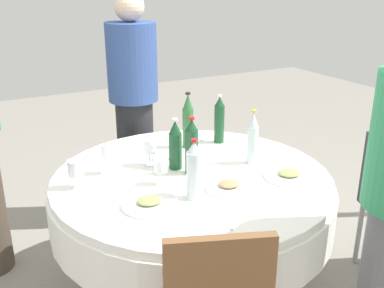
% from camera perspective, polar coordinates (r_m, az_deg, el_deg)
% --- Properties ---
extents(dining_table, '(1.46, 1.46, 0.74)m').
position_cam_1_polar(dining_table, '(2.39, -0.00, -7.12)').
color(dining_table, white).
rests_on(dining_table, ground_plane).
extents(bottle_clear_near, '(0.06, 0.06, 0.30)m').
position_cam_1_polar(bottle_clear_near, '(2.45, 7.69, 0.66)').
color(bottle_clear_near, silver).
rests_on(bottle_clear_near, dining_table).
extents(bottle_green_outer, '(0.06, 0.06, 0.34)m').
position_cam_1_polar(bottle_green_outer, '(2.65, -0.51, 2.81)').
color(bottle_green_outer, '#2D6B38').
rests_on(bottle_green_outer, dining_table).
extents(bottle_dark_green_far, '(0.07, 0.07, 0.30)m').
position_cam_1_polar(bottle_dark_green_far, '(2.30, -0.04, -0.42)').
color(bottle_dark_green_far, '#194728').
rests_on(bottle_dark_green_far, dining_table).
extents(bottle_clear_north, '(0.07, 0.07, 0.29)m').
position_cam_1_polar(bottle_clear_north, '(2.04, 0.25, -3.46)').
color(bottle_clear_north, silver).
rests_on(bottle_clear_north, dining_table).
extents(bottle_dark_green_east, '(0.07, 0.07, 0.28)m').
position_cam_1_polar(bottle_dark_green_east, '(2.36, -2.13, -0.20)').
color(bottle_dark_green_east, '#194728').
rests_on(bottle_dark_green_east, dining_table).
extents(bottle_dark_green_mid, '(0.06, 0.06, 0.30)m').
position_cam_1_polar(bottle_dark_green_mid, '(2.74, 3.48, 3.02)').
color(bottle_dark_green_mid, '#194728').
rests_on(bottle_dark_green_mid, dining_table).
extents(wine_glass_north, '(0.07, 0.07, 0.15)m').
position_cam_1_polar(wine_glass_north, '(2.41, -5.48, -0.36)').
color(wine_glass_north, white).
rests_on(wine_glass_north, dining_table).
extents(wine_glass_east, '(0.06, 0.06, 0.16)m').
position_cam_1_polar(wine_glass_east, '(2.34, -10.66, -1.17)').
color(wine_glass_east, white).
rests_on(wine_glass_east, dining_table).
extents(wine_glass_mid, '(0.06, 0.06, 0.13)m').
position_cam_1_polar(wine_glass_mid, '(2.20, -3.99, -2.93)').
color(wine_glass_mid, white).
rests_on(wine_glass_mid, dining_table).
extents(wine_glass_right, '(0.06, 0.06, 0.15)m').
position_cam_1_polar(wine_glass_right, '(2.48, -2.11, 0.41)').
color(wine_glass_right, white).
rests_on(wine_glass_right, dining_table).
extents(wine_glass_left, '(0.07, 0.07, 0.14)m').
position_cam_1_polar(wine_glass_left, '(2.22, -14.54, -3.04)').
color(wine_glass_left, white).
rests_on(wine_glass_left, dining_table).
extents(plate_left, '(0.26, 0.26, 0.04)m').
position_cam_1_polar(plate_left, '(2.35, 12.20, -3.91)').
color(plate_left, white).
rests_on(plate_left, dining_table).
extents(plate_west, '(0.26, 0.26, 0.04)m').
position_cam_1_polar(plate_west, '(2.04, -5.39, -7.47)').
color(plate_west, white).
rests_on(plate_west, dining_table).
extents(plate_south, '(0.23, 0.23, 0.04)m').
position_cam_1_polar(plate_south, '(2.18, 4.70, -5.39)').
color(plate_south, white).
rests_on(plate_south, dining_table).
extents(spoon_outer, '(0.09, 0.17, 0.00)m').
position_cam_1_polar(spoon_outer, '(1.93, 4.67, -9.40)').
color(spoon_outer, silver).
rests_on(spoon_outer, dining_table).
extents(spoon_far, '(0.03, 0.18, 0.00)m').
position_cam_1_polar(spoon_far, '(2.87, 0.60, 0.98)').
color(spoon_far, silver).
rests_on(spoon_far, dining_table).
extents(spoon_north, '(0.18, 0.06, 0.00)m').
position_cam_1_polar(spoon_north, '(2.75, -8.48, -0.18)').
color(spoon_north, silver).
rests_on(spoon_north, dining_table).
extents(person_near, '(0.34, 0.34, 1.62)m').
position_cam_1_polar(person_near, '(3.16, -7.36, 4.65)').
color(person_near, '#26262B').
rests_on(person_near, ground_plane).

